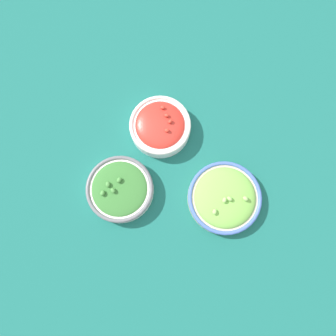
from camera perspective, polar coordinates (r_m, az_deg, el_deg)
The scene contains 4 objects.
ground_plane at distance 1.02m, azimuth -0.00°, elevation -0.31°, with size 3.00×3.00×0.00m, color #196056.
bowl_cherry_tomatoes at distance 1.02m, azimuth -1.37°, elevation 7.28°, with size 0.19×0.19×0.07m.
bowl_lettuce at distance 1.00m, azimuth 9.83°, elevation -5.13°, with size 0.22×0.22×0.07m.
bowl_broccoli at distance 0.99m, azimuth -8.36°, elevation -3.68°, with size 0.20×0.20×0.06m.
Camera 1 is at (0.01, -0.18, 1.00)m, focal length 35.00 mm.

